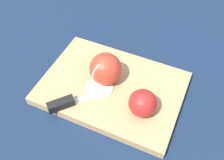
{
  "coord_description": "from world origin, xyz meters",
  "views": [
    {
      "loc": [
        -0.24,
        0.33,
        0.54
      ],
      "look_at": [
        0.0,
        0.0,
        0.04
      ],
      "focal_mm": 42.0,
      "sensor_mm": 36.0,
      "label": 1
    }
  ],
  "objects": [
    {
      "name": "cutting_board",
      "position": [
        0.0,
        0.0,
        0.01
      ],
      "size": [
        0.39,
        0.31,
        0.02
      ],
      "color": "tan",
      "rests_on": "ground_plane"
    },
    {
      "name": "apple_slice",
      "position": [
        0.02,
        0.03,
        0.02
      ],
      "size": [
        0.07,
        0.07,
        0.0
      ],
      "color": "#EFE5C6",
      "rests_on": "cutting_board"
    },
    {
      "name": "apple_half_right",
      "position": [
        0.02,
        -0.01,
        0.06
      ],
      "size": [
        0.08,
        0.08,
        0.08
      ],
      "rotation": [
        0.0,
        0.0,
        2.71
      ],
      "color": "red",
      "rests_on": "cutting_board"
    },
    {
      "name": "apple_half_left",
      "position": [
        -0.1,
        0.02,
        0.05
      ],
      "size": [
        0.06,
        0.06,
        0.06
      ],
      "rotation": [
        0.0,
        0.0,
        0.45
      ],
      "color": "red",
      "rests_on": "cutting_board"
    },
    {
      "name": "ground_plane",
      "position": [
        0.0,
        0.0,
        0.0
      ],
      "size": [
        4.0,
        4.0,
        0.0
      ],
      "primitive_type": "plane",
      "color": "#14233D"
    },
    {
      "name": "knife",
      "position": [
        0.05,
        0.12,
        0.03
      ],
      "size": [
        0.09,
        0.13,
        0.02
      ],
      "rotation": [
        0.0,
        0.0,
        -2.09
      ],
      "color": "silver",
      "rests_on": "cutting_board"
    }
  ]
}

